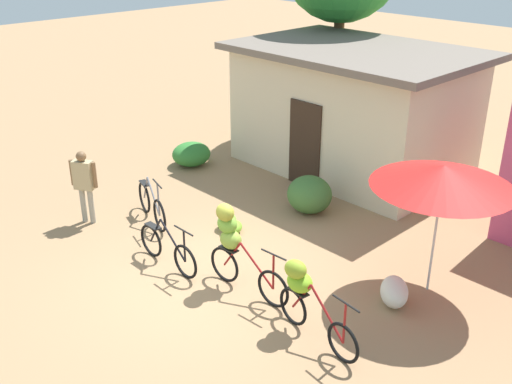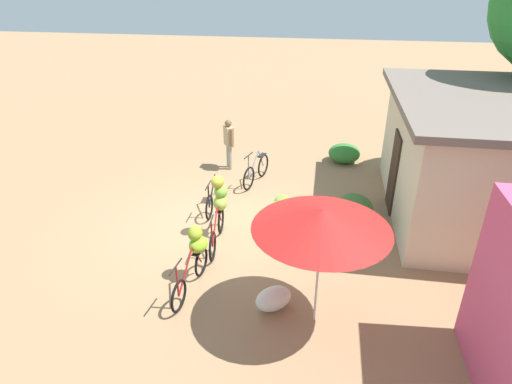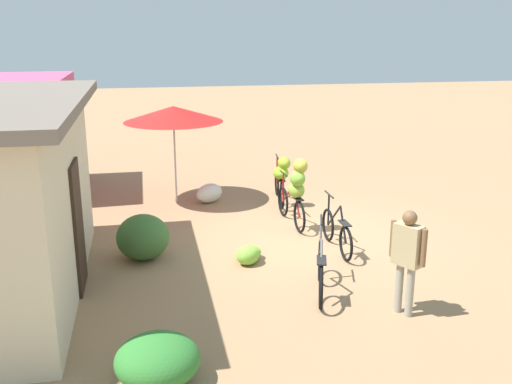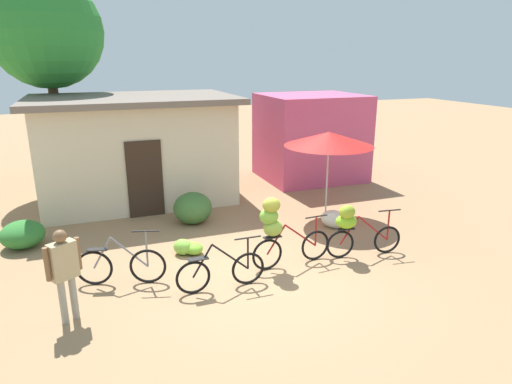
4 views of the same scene
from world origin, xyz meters
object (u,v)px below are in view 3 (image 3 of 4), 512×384
object	(u,v)px
market_umbrella	(173,114)
banana_pile_on_ground	(248,254)
bicycle_near_pile	(337,232)
person_vendor	(407,252)
bicycle_center_loaded	(296,188)
produce_sack	(209,193)
bicycle_leftmost	(321,271)
shop_pink	(11,137)
bicycle_by_shop	(281,176)

from	to	relation	value
market_umbrella	banana_pile_on_ground	distance (m)	4.43
bicycle_near_pile	person_vendor	distance (m)	2.60
bicycle_center_loaded	banana_pile_on_ground	world-z (taller)	bicycle_center_loaded
produce_sack	person_vendor	xyz separation A→B (m)	(-5.97, -2.07, 0.72)
bicycle_leftmost	bicycle_center_loaded	bearing A→B (deg)	-7.34
bicycle_near_pile	banana_pile_on_ground	xyz separation A→B (m)	(-0.26, 1.68, -0.20)
shop_pink	bicycle_by_shop	bearing A→B (deg)	-109.25
bicycle_center_loaded	bicycle_near_pile	bearing A→B (deg)	-161.04
shop_pink	bicycle_near_pile	distance (m)	8.30
bicycle_leftmost	produce_sack	xyz separation A→B (m)	(5.10, 1.11, -0.15)
bicycle_leftmost	bicycle_by_shop	xyz separation A→B (m)	(4.58, -0.47, 0.32)
shop_pink	person_vendor	bearing A→B (deg)	-138.91
bicycle_by_shop	person_vendor	xyz separation A→B (m)	(-5.46, -0.49, 0.25)
bicycle_by_shop	produce_sack	world-z (taller)	bicycle_by_shop
bicycle_near_pile	bicycle_center_loaded	bearing A→B (deg)	18.96
shop_pink	bicycle_near_pile	world-z (taller)	shop_pink
shop_pink	banana_pile_on_ground	size ratio (longest dim) A/B	4.31
bicycle_center_loaded	person_vendor	xyz separation A→B (m)	(-3.81, -0.58, 0.09)
bicycle_leftmost	banana_pile_on_ground	size ratio (longest dim) A/B	2.13
bicycle_near_pile	produce_sack	bearing A→B (deg)	29.30
bicycle_leftmost	bicycle_center_loaded	world-z (taller)	bicycle_center_loaded
market_umbrella	bicycle_near_pile	size ratio (longest dim) A/B	1.36
produce_sack	bicycle_center_loaded	bearing A→B (deg)	-145.39
shop_pink	bicycle_near_pile	size ratio (longest dim) A/B	1.95
shop_pink	produce_sack	distance (m)	4.98
bicycle_leftmost	market_umbrella	bearing A→B (deg)	19.48
shop_pink	market_umbrella	size ratio (longest dim) A/B	1.43
person_vendor	banana_pile_on_ground	bearing A→B (deg)	38.75
shop_pink	market_umbrella	xyz separation A→B (m)	(-1.46, -3.80, 0.65)
bicycle_leftmost	person_vendor	world-z (taller)	person_vendor
shop_pink	produce_sack	bearing A→B (deg)	-109.69
banana_pile_on_ground	bicycle_leftmost	bearing A→B (deg)	-148.41
bicycle_center_loaded	banana_pile_on_ground	distance (m)	2.10
bicycle_near_pile	produce_sack	size ratio (longest dim) A/B	2.35
bicycle_leftmost	bicycle_by_shop	distance (m)	4.62
market_umbrella	bicycle_leftmost	world-z (taller)	market_umbrella
market_umbrella	banana_pile_on_ground	bearing A→B (deg)	-165.49
bicycle_center_loaded	banana_pile_on_ground	xyz separation A→B (m)	(-1.54, 1.24, -0.70)
market_umbrella	banana_pile_on_ground	xyz separation A→B (m)	(-3.86, -1.00, -1.92)
person_vendor	bicycle_near_pile	bearing A→B (deg)	3.27
bicycle_by_shop	banana_pile_on_ground	distance (m)	3.49
shop_pink	banana_pile_on_ground	bearing A→B (deg)	-137.96
bicycle_near_pile	banana_pile_on_ground	distance (m)	1.71
banana_pile_on_ground	produce_sack	distance (m)	3.70
produce_sack	person_vendor	world-z (taller)	person_vendor
bicycle_near_pile	person_vendor	world-z (taller)	person_vendor
shop_pink	produce_sack	xyz separation A→B (m)	(-1.63, -4.55, -1.19)
banana_pile_on_ground	person_vendor	world-z (taller)	person_vendor
bicycle_near_pile	banana_pile_on_ground	size ratio (longest dim) A/B	2.21
market_umbrella	produce_sack	world-z (taller)	market_umbrella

